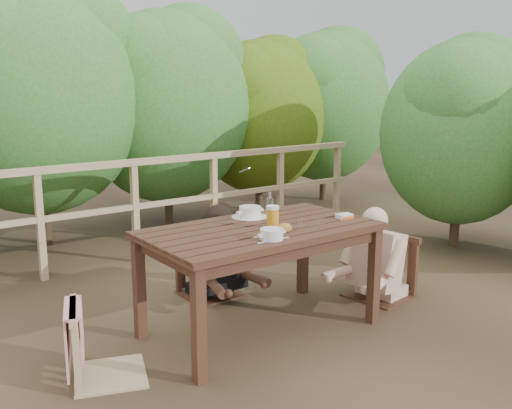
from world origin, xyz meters
TOP-DOWN VIEW (x-y plane):
  - ground at (0.00, 0.00)m, footprint 60.00×60.00m
  - table at (0.00, 0.00)m, footprint 1.59×0.90m
  - chair_left at (-1.13, -0.00)m, footprint 0.56×0.56m
  - chair_far at (0.09, 0.79)m, footprint 0.45×0.45m
  - chair_right at (1.18, -0.06)m, footprint 0.52×0.52m
  - woman at (0.09, 0.81)m, footprint 0.48×0.59m
  - diner_right at (1.21, -0.06)m, footprint 0.68×0.58m
  - railing at (0.00, 2.00)m, footprint 5.60×0.10m
  - hedge_row at (0.40, 3.20)m, footprint 6.60×1.60m
  - soup_near at (-0.14, -0.30)m, footprint 0.25×0.25m
  - soup_far at (0.13, 0.30)m, footprint 0.27×0.27m
  - bread_roll at (0.05, -0.19)m, footprint 0.12×0.09m
  - beer_glass at (0.05, -0.07)m, footprint 0.09×0.09m
  - bottle at (0.14, 0.08)m, footprint 0.06×0.06m
  - tumbler at (0.20, -0.18)m, footprint 0.06×0.06m
  - butter_tub at (0.65, -0.16)m, footprint 0.12×0.09m

SIDE VIEW (x-z plane):
  - ground at x=0.00m, z-range 0.00..0.00m
  - table at x=0.00m, z-range 0.00..0.74m
  - chair_left at x=-1.13m, z-range 0.00..0.87m
  - chair_far at x=0.09m, z-range 0.00..0.90m
  - chair_right at x=1.18m, z-range 0.00..0.94m
  - railing at x=0.00m, z-range 0.00..1.01m
  - woman at x=0.09m, z-range 0.00..1.19m
  - diner_right at x=1.21m, z-range 0.00..1.26m
  - butter_tub at x=0.65m, z-range 0.74..0.78m
  - bread_roll at x=0.05m, z-range 0.74..0.80m
  - tumbler at x=0.20m, z-range 0.74..0.81m
  - soup_near at x=-0.14m, z-range 0.74..0.82m
  - soup_far at x=0.13m, z-range 0.74..0.83m
  - beer_glass at x=0.05m, z-range 0.74..0.90m
  - bottle at x=0.14m, z-range 0.74..0.97m
  - hedge_row at x=0.40m, z-range 0.00..3.80m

